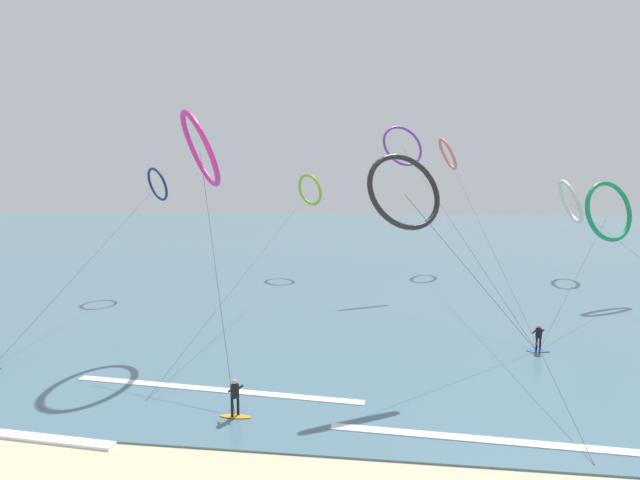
{
  "coord_description": "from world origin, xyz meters",
  "views": [
    {
      "loc": [
        3.7,
        -7.34,
        9.73
      ],
      "look_at": [
        0.0,
        23.67,
        6.58
      ],
      "focal_mm": 25.8,
      "sensor_mm": 36.0,
      "label": 1
    }
  ],
  "objects_px": {
    "kite_charcoal": "(404,191)",
    "kite_coral": "(448,154)",
    "kite_ivory": "(570,202)",
    "kite_magenta": "(200,149)",
    "surfer_cobalt": "(538,340)",
    "kite_navy": "(157,185)",
    "kite_lime": "(310,190)",
    "kite_emerald": "(609,211)",
    "surfer_amber": "(235,400)",
    "kite_violet": "(403,146)"
  },
  "relations": [
    {
      "from": "kite_emerald",
      "to": "kite_lime",
      "type": "bearing_deg",
      "value": 132.5
    },
    {
      "from": "kite_magenta",
      "to": "surfer_amber",
      "type": "bearing_deg",
      "value": 176.14
    },
    {
      "from": "kite_violet",
      "to": "kite_lime",
      "type": "bearing_deg",
      "value": 112.96
    },
    {
      "from": "surfer_cobalt",
      "to": "kite_emerald",
      "type": "bearing_deg",
      "value": -59.55
    },
    {
      "from": "kite_ivory",
      "to": "kite_magenta",
      "type": "height_order",
      "value": "kite_magenta"
    },
    {
      "from": "kite_ivory",
      "to": "kite_emerald",
      "type": "relative_size",
      "value": 2.28
    },
    {
      "from": "kite_ivory",
      "to": "kite_magenta",
      "type": "relative_size",
      "value": 2.67
    },
    {
      "from": "surfer_cobalt",
      "to": "kite_emerald",
      "type": "distance_m",
      "value": 20.31
    },
    {
      "from": "kite_magenta",
      "to": "kite_navy",
      "type": "height_order",
      "value": "kite_magenta"
    },
    {
      "from": "surfer_amber",
      "to": "kite_emerald",
      "type": "xyz_separation_m",
      "value": [
        26.89,
        25.75,
        7.33
      ]
    },
    {
      "from": "kite_violet",
      "to": "kite_emerald",
      "type": "bearing_deg",
      "value": -38.8
    },
    {
      "from": "surfer_cobalt",
      "to": "kite_charcoal",
      "type": "distance_m",
      "value": 13.13
    },
    {
      "from": "surfer_cobalt",
      "to": "kite_lime",
      "type": "distance_m",
      "value": 33.05
    },
    {
      "from": "kite_coral",
      "to": "kite_magenta",
      "type": "bearing_deg",
      "value": 144.7
    },
    {
      "from": "surfer_amber",
      "to": "kite_lime",
      "type": "relative_size",
      "value": 0.05
    },
    {
      "from": "kite_ivory",
      "to": "surfer_cobalt",
      "type": "bearing_deg",
      "value": 161.32
    },
    {
      "from": "surfer_cobalt",
      "to": "surfer_amber",
      "type": "bearing_deg",
      "value": 98.36
    },
    {
      "from": "surfer_cobalt",
      "to": "kite_emerald",
      "type": "xyz_separation_m",
      "value": [
        10.91,
        15.48,
        7.33
      ]
    },
    {
      "from": "surfer_amber",
      "to": "kite_charcoal",
      "type": "relative_size",
      "value": 0.14
    },
    {
      "from": "kite_ivory",
      "to": "kite_violet",
      "type": "relative_size",
      "value": 1.97
    },
    {
      "from": "surfer_cobalt",
      "to": "kite_magenta",
      "type": "distance_m",
      "value": 24.1
    },
    {
      "from": "kite_violet",
      "to": "kite_lime",
      "type": "distance_m",
      "value": 13.81
    },
    {
      "from": "kite_coral",
      "to": "kite_emerald",
      "type": "height_order",
      "value": "kite_coral"
    },
    {
      "from": "kite_navy",
      "to": "kite_coral",
      "type": "bearing_deg",
      "value": -110.1
    },
    {
      "from": "surfer_cobalt",
      "to": "kite_navy",
      "type": "height_order",
      "value": "kite_navy"
    },
    {
      "from": "kite_navy",
      "to": "kite_emerald",
      "type": "bearing_deg",
      "value": -139.65
    },
    {
      "from": "surfer_amber",
      "to": "kite_emerald",
      "type": "height_order",
      "value": "kite_emerald"
    },
    {
      "from": "kite_charcoal",
      "to": "kite_coral",
      "type": "xyz_separation_m",
      "value": [
        7.72,
        36.97,
        4.94
      ]
    },
    {
      "from": "kite_charcoal",
      "to": "kite_magenta",
      "type": "height_order",
      "value": "kite_magenta"
    },
    {
      "from": "kite_magenta",
      "to": "kite_navy",
      "type": "relative_size",
      "value": 0.67
    },
    {
      "from": "surfer_amber",
      "to": "kite_coral",
      "type": "distance_m",
      "value": 47.69
    },
    {
      "from": "surfer_cobalt",
      "to": "kite_charcoal",
      "type": "xyz_separation_m",
      "value": [
        -8.53,
        -4.24,
        9.03
      ]
    },
    {
      "from": "kite_navy",
      "to": "kite_lime",
      "type": "bearing_deg",
      "value": -99.79
    },
    {
      "from": "kite_magenta",
      "to": "kite_lime",
      "type": "xyz_separation_m",
      "value": [
        3.19,
        26.67,
        -2.35
      ]
    },
    {
      "from": "kite_violet",
      "to": "kite_coral",
      "type": "xyz_separation_m",
      "value": [
        6.56,
        14.44,
        0.34
      ]
    },
    {
      "from": "surfer_amber",
      "to": "kite_coral",
      "type": "bearing_deg",
      "value": 27.96
    },
    {
      "from": "kite_coral",
      "to": "kite_navy",
      "type": "height_order",
      "value": "kite_coral"
    },
    {
      "from": "kite_coral",
      "to": "kite_emerald",
      "type": "xyz_separation_m",
      "value": [
        11.72,
        -17.24,
        -6.65
      ]
    },
    {
      "from": "kite_lime",
      "to": "kite_emerald",
      "type": "relative_size",
      "value": 2.15
    },
    {
      "from": "surfer_cobalt",
      "to": "kite_lime",
      "type": "height_order",
      "value": "kite_lime"
    },
    {
      "from": "kite_violet",
      "to": "kite_emerald",
      "type": "xyz_separation_m",
      "value": [
        18.29,
        -2.81,
        -6.31
      ]
    },
    {
      "from": "kite_ivory",
      "to": "kite_lime",
      "type": "distance_m",
      "value": 30.53
    },
    {
      "from": "surfer_cobalt",
      "to": "kite_coral",
      "type": "height_order",
      "value": "kite_coral"
    },
    {
      "from": "kite_charcoal",
      "to": "kite_magenta",
      "type": "xyz_separation_m",
      "value": [
        -12.53,
        3.76,
        2.68
      ]
    },
    {
      "from": "surfer_amber",
      "to": "kite_navy",
      "type": "height_order",
      "value": "kite_navy"
    },
    {
      "from": "kite_charcoal",
      "to": "kite_magenta",
      "type": "relative_size",
      "value": 0.8
    },
    {
      "from": "kite_magenta",
      "to": "kite_coral",
      "type": "distance_m",
      "value": 38.96
    },
    {
      "from": "kite_ivory",
      "to": "surfer_amber",
      "type": "bearing_deg",
      "value": 148.78
    },
    {
      "from": "surfer_amber",
      "to": "kite_charcoal",
      "type": "height_order",
      "value": "kite_charcoal"
    },
    {
      "from": "kite_ivory",
      "to": "kite_lime",
      "type": "relative_size",
      "value": 1.06
    }
  ]
}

